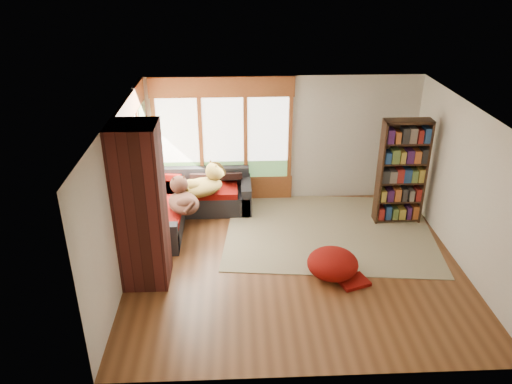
# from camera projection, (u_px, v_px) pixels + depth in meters

# --- Properties ---
(floor) EXTENTS (5.50, 5.50, 0.00)m
(floor) POSITION_uv_depth(u_px,v_px,m) (295.00, 263.00, 8.43)
(floor) COLOR #583118
(floor) RESTS_ON ground
(ceiling) EXTENTS (5.50, 5.50, 0.00)m
(ceiling) POSITION_uv_depth(u_px,v_px,m) (301.00, 114.00, 7.30)
(ceiling) COLOR white
(wall_back) EXTENTS (5.50, 0.04, 2.60)m
(wall_back) POSITION_uv_depth(u_px,v_px,m) (283.00, 140.00, 10.11)
(wall_back) COLOR silver
(wall_back) RESTS_ON ground
(wall_front) EXTENTS (5.50, 0.04, 2.60)m
(wall_front) POSITION_uv_depth(u_px,v_px,m) (324.00, 291.00, 5.62)
(wall_front) COLOR silver
(wall_front) RESTS_ON ground
(wall_left) EXTENTS (0.04, 5.00, 2.60)m
(wall_left) POSITION_uv_depth(u_px,v_px,m) (122.00, 197.00, 7.75)
(wall_left) COLOR silver
(wall_left) RESTS_ON ground
(wall_right) EXTENTS (0.04, 5.00, 2.60)m
(wall_right) POSITION_uv_depth(u_px,v_px,m) (468.00, 190.00, 7.98)
(wall_right) COLOR silver
(wall_right) RESTS_ON ground
(windows_back) EXTENTS (2.82, 0.10, 1.90)m
(windows_back) POSITION_uv_depth(u_px,v_px,m) (223.00, 139.00, 10.01)
(windows_back) COLOR #9B5227
(windows_back) RESTS_ON wall_back
(windows_left) EXTENTS (0.10, 2.62, 1.90)m
(windows_left) POSITION_uv_depth(u_px,v_px,m) (136.00, 165.00, 8.81)
(windows_left) COLOR #9B5227
(windows_left) RESTS_ON wall_left
(roller_blind) EXTENTS (0.03, 0.72, 0.90)m
(roller_blind) POSITION_uv_depth(u_px,v_px,m) (143.00, 128.00, 9.38)
(roller_blind) COLOR #6B7C56
(roller_blind) RESTS_ON wall_left
(brick_chimney) EXTENTS (0.70, 0.70, 2.60)m
(brick_chimney) POSITION_uv_depth(u_px,v_px,m) (141.00, 207.00, 7.45)
(brick_chimney) COLOR #471914
(brick_chimney) RESTS_ON ground
(sectional_sofa) EXTENTS (2.20, 2.20, 0.80)m
(sectional_sofa) POSITION_uv_depth(u_px,v_px,m) (186.00, 203.00, 9.75)
(sectional_sofa) COLOR black
(sectional_sofa) RESTS_ON ground
(area_rug) EXTENTS (4.10, 3.30, 0.01)m
(area_rug) POSITION_uv_depth(u_px,v_px,m) (329.00, 231.00, 9.38)
(area_rug) COLOR beige
(area_rug) RESTS_ON ground
(bookshelf) EXTENTS (0.88, 0.29, 2.05)m
(bookshelf) POSITION_uv_depth(u_px,v_px,m) (402.00, 172.00, 9.31)
(bookshelf) COLOR #321C10
(bookshelf) RESTS_ON ground
(pouf) EXTENTS (0.93, 0.93, 0.45)m
(pouf) POSITION_uv_depth(u_px,v_px,m) (333.00, 263.00, 8.01)
(pouf) COLOR maroon
(pouf) RESTS_ON area_rug
(dog_tan) EXTENTS (1.07, 0.97, 0.52)m
(dog_tan) POSITION_uv_depth(u_px,v_px,m) (204.00, 181.00, 9.51)
(dog_tan) COLOR olive
(dog_tan) RESTS_ON sectional_sofa
(dog_brindle) EXTENTS (0.77, 0.97, 0.48)m
(dog_brindle) POSITION_uv_depth(u_px,v_px,m) (182.00, 196.00, 8.98)
(dog_brindle) COLOR #321B15
(dog_brindle) RESTS_ON sectional_sofa
(throw_pillows) EXTENTS (1.98, 1.68, 0.45)m
(throw_pillows) POSITION_uv_depth(u_px,v_px,m) (187.00, 179.00, 9.68)
(throw_pillows) COLOR black
(throw_pillows) RESTS_ON sectional_sofa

